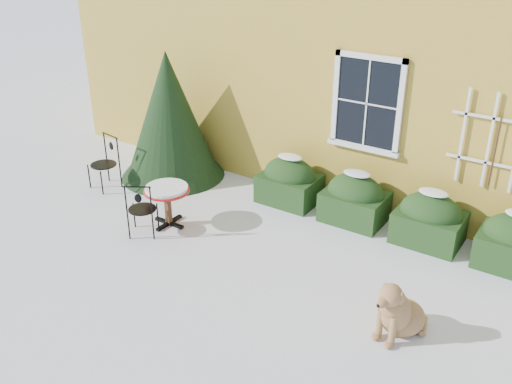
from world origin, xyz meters
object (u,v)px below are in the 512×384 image
Objects in this scene: evergreen_shrub at (170,128)px; bistro_table at (167,193)px; patio_chair_near at (142,209)px; dog at (398,312)px; patio_chair_far at (105,162)px.

evergreen_shrub is 3.28× the size of bistro_table.
patio_chair_near is 4.41m from dog.
patio_chair_near reaches higher than dog.
patio_chair_near is at bearing -60.65° from evergreen_shrub.
dog reaches higher than bistro_table.
patio_chair_near is 2.09m from patio_chair_far.
patio_chair_near is 0.93× the size of patio_chair_far.
bistro_table is at bearing -136.51° from patio_chair_near.
evergreen_shrub reaches higher than bistro_table.
bistro_table is at bearing -4.22° from patio_chair_far.
patio_chair_near is (-0.12, -0.48, -0.12)m from bistro_table.
bistro_table is 2.05m from patio_chair_far.
evergreen_shrub reaches higher than dog.
evergreen_shrub is at bearing -92.72° from patio_chair_near.
bistro_table is 4.33m from dog.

